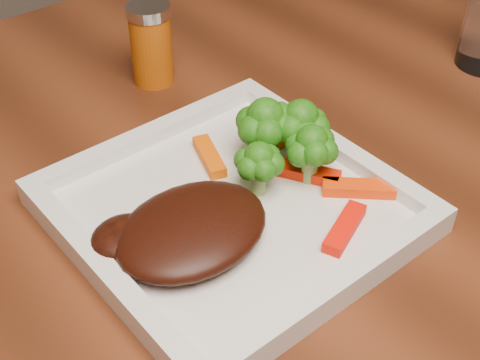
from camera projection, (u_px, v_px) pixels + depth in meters
plate at (231, 212)px, 0.58m from camera, size 0.27×0.27×0.01m
steak at (192, 229)px, 0.54m from camera, size 0.14×0.11×0.03m
broccoli_0 at (265, 131)px, 0.61m from camera, size 0.07×0.07×0.07m
broccoli_1 at (300, 131)px, 0.61m from camera, size 0.06×0.06×0.06m
broccoli_2 at (311, 153)px, 0.59m from camera, size 0.05×0.05×0.06m
broccoli_3 at (259, 165)px, 0.58m from camera, size 0.06×0.06×0.06m
carrot_0 at (345, 228)px, 0.55m from camera, size 0.06×0.04×0.01m
carrot_1 at (359, 188)px, 0.59m from camera, size 0.06×0.06×0.01m
carrot_3 at (281, 139)px, 0.65m from camera, size 0.06×0.03×0.01m
carrot_4 at (209, 156)px, 0.63m from camera, size 0.03×0.06×0.01m
carrot_5 at (306, 173)px, 0.61m from camera, size 0.05×0.06×0.01m
spice_shaker at (151, 44)px, 0.73m from camera, size 0.05×0.05×0.09m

